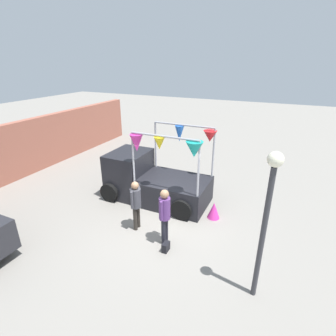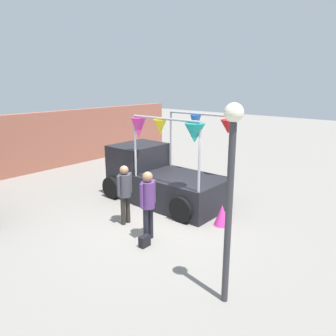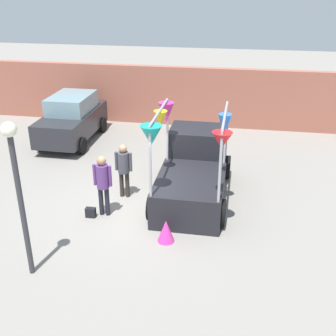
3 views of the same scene
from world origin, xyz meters
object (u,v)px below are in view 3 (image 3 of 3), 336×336
(vendor_truck, at_px, (194,168))
(person_vendor, at_px, (124,166))
(street_lamp, at_px, (17,179))
(folded_kite_bundle_magenta, at_px, (166,231))
(person_customer, at_px, (103,180))
(parked_car, at_px, (72,118))
(handbag, at_px, (91,213))

(vendor_truck, height_order, person_vendor, vendor_truck)
(person_vendor, height_order, street_lamp, street_lamp)
(street_lamp, xyz_separation_m, folded_kite_bundle_magenta, (2.80, 1.77, -2.09))
(person_customer, bearing_deg, person_vendor, 76.67)
(parked_car, distance_m, street_lamp, 8.65)
(person_vendor, xyz_separation_m, folded_kite_bundle_magenta, (1.67, -2.14, -0.73))
(folded_kite_bundle_magenta, bearing_deg, person_vendor, 127.97)
(parked_car, xyz_separation_m, handbag, (2.73, -5.67, -0.80))
(vendor_truck, relative_size, folded_kite_bundle_magenta, 6.93)
(street_lamp, bearing_deg, parked_car, 105.17)
(person_customer, height_order, folded_kite_bundle_magenta, person_customer)
(parked_car, bearing_deg, person_vendor, -52.13)
(person_vendor, bearing_deg, street_lamp, -106.08)
(person_customer, height_order, person_vendor, person_customer)
(vendor_truck, distance_m, handbag, 3.37)
(parked_car, bearing_deg, vendor_truck, -34.68)
(handbag, relative_size, street_lamp, 0.08)
(folded_kite_bundle_magenta, bearing_deg, person_customer, 152.98)
(handbag, distance_m, folded_kite_bundle_magenta, 2.43)
(parked_car, height_order, folded_kite_bundle_magenta, parked_car)
(person_customer, distance_m, handbag, 1.04)
(handbag, xyz_separation_m, street_lamp, (-0.50, -2.56, 2.25))
(vendor_truck, bearing_deg, person_vendor, -164.31)
(person_customer, height_order, handbag, person_customer)
(vendor_truck, distance_m, street_lamp, 5.71)
(person_vendor, distance_m, handbag, 1.74)
(parked_car, xyz_separation_m, street_lamp, (2.23, -8.23, 1.44))
(person_customer, bearing_deg, vendor_truck, 36.65)
(person_customer, bearing_deg, handbag, -150.26)
(person_vendor, distance_m, folded_kite_bundle_magenta, 2.82)
(vendor_truck, height_order, street_lamp, street_lamp)
(handbag, distance_m, street_lamp, 3.44)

